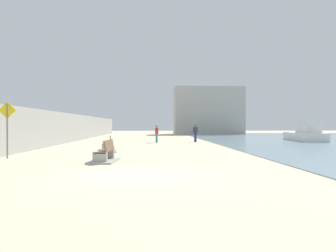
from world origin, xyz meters
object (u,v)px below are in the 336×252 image
object	(u,v)px
person_standing	(157,132)
boat_far_right	(305,134)
person_walking	(195,132)
pedestrian_sign	(7,123)
bench_near	(105,156)
bench_far	(107,148)

from	to	relation	value
person_standing	boat_far_right	distance (m)	15.08
person_walking	pedestrian_sign	bearing A→B (deg)	-127.85
bench_near	boat_far_right	xyz separation A→B (m)	(17.47, 16.91, 0.49)
bench_near	person_walking	bearing A→B (deg)	68.65
person_walking	bench_near	bearing A→B (deg)	-111.35
bench_near	pedestrian_sign	xyz separation A→B (m)	(-4.94, 1.55, 1.49)
person_standing	boat_far_right	size ratio (longest dim) A/B	0.24
bench_near	bench_far	world-z (taller)	same
bench_far	pedestrian_sign	xyz separation A→B (m)	(-4.28, -4.00, 1.49)
person_walking	boat_far_right	xyz separation A→B (m)	(11.26, 1.01, -0.27)
person_walking	boat_far_right	size ratio (longest dim) A/B	0.25
person_standing	boat_far_right	bearing A→B (deg)	7.16
person_standing	boat_far_right	xyz separation A→B (m)	(14.97, 1.88, -0.22)
person_standing	person_walking	bearing A→B (deg)	13.15
boat_far_right	pedestrian_sign	world-z (taller)	pedestrian_sign
bench_near	person_walking	xyz separation A→B (m)	(6.21, 15.89, 0.76)
bench_near	person_standing	distance (m)	15.25
pedestrian_sign	bench_near	bearing A→B (deg)	-17.39
bench_near	boat_far_right	distance (m)	24.32
person_walking	pedestrian_sign	size ratio (longest dim) A/B	0.61
bench_near	bench_far	distance (m)	5.58
boat_far_right	pedestrian_sign	distance (m)	27.18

